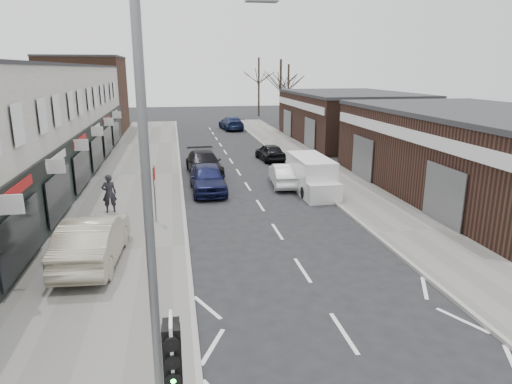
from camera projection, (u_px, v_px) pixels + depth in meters
name	position (u px, v px, depth m)	size (l,w,h in m)	color
ground	(375.00, 381.00, 10.28)	(160.00, 160.00, 0.00)	black
pavement_left	(137.00, 175.00, 30.01)	(5.50, 64.00, 0.12)	slate
pavement_right	(319.00, 168.00, 32.16)	(3.50, 64.00, 0.12)	slate
shop_terrace_left	(6.00, 129.00, 25.57)	(8.00, 41.00, 7.10)	beige
brick_block_far	(86.00, 96.00, 49.69)	(8.00, 10.00, 8.00)	#4A2E20
right_unit_near	(483.00, 155.00, 25.14)	(10.00, 18.00, 4.50)	#352018
right_unit_far	(348.00, 118.00, 44.14)	(10.00, 16.00, 4.50)	#352018
tree_far_a	(280.00, 125.00, 57.43)	(3.60, 3.60, 8.00)	#382D26
tree_far_b	(288.00, 120.00, 63.56)	(3.60, 3.60, 7.50)	#382D26
tree_far_c	(259.00, 116.00, 68.75)	(3.60, 3.60, 8.50)	#382D26
traffic_light	(173.00, 366.00, 6.98)	(0.28, 0.60, 3.10)	slate
street_lamp	(159.00, 206.00, 7.54)	(2.23, 0.22, 8.00)	slate
warning_sign	(155.00, 177.00, 20.23)	(0.12, 0.80, 2.70)	slate
white_van	(311.00, 176.00, 26.02)	(1.83, 5.14, 2.00)	white
sedan_on_pavement	(93.00, 240.00, 16.15)	(1.80, 5.16, 1.70)	#A49B83
pedestrian	(109.00, 193.00, 21.87)	(0.68, 0.45, 1.87)	black
parked_car_left_a	(208.00, 178.00, 25.97)	(1.90, 4.72, 1.61)	#12163A
parked_car_left_b	(204.00, 163.00, 30.37)	(2.15, 5.28, 1.53)	black
parked_car_right_a	(284.00, 175.00, 27.42)	(1.45, 4.15, 1.37)	silver
parked_car_right_b	(270.00, 152.00, 35.05)	(1.55, 3.86, 1.32)	black
parked_car_right_c	(231.00, 123.00, 52.98)	(2.18, 5.35, 1.55)	#152043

